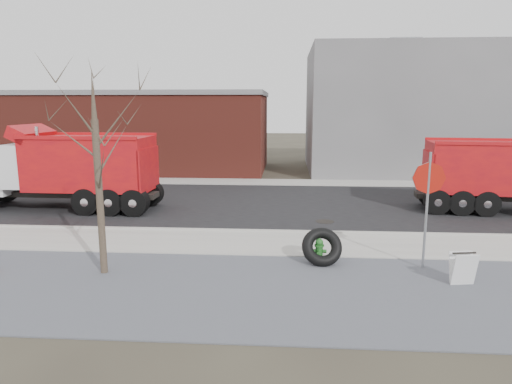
# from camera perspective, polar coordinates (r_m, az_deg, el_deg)

# --- Properties ---
(ground) EXTENTS (120.00, 120.00, 0.00)m
(ground) POSITION_cam_1_polar(r_m,az_deg,el_deg) (14.41, -2.44, -6.75)
(ground) COLOR #383328
(ground) RESTS_ON ground
(gravel_verge) EXTENTS (60.00, 5.00, 0.03)m
(gravel_verge) POSITION_cam_1_polar(r_m,az_deg,el_deg) (11.14, -4.47, -12.08)
(gravel_verge) COLOR slate
(gravel_verge) RESTS_ON ground
(sidewalk) EXTENTS (60.00, 2.50, 0.06)m
(sidewalk) POSITION_cam_1_polar(r_m,az_deg,el_deg) (14.64, -2.34, -6.35)
(sidewalk) COLOR #9E9B93
(sidewalk) RESTS_ON ground
(curb) EXTENTS (60.00, 0.15, 0.11)m
(curb) POSITION_cam_1_polar(r_m,az_deg,el_deg) (15.87, -1.83, -4.89)
(curb) COLOR #9E9B93
(curb) RESTS_ON ground
(road) EXTENTS (60.00, 9.40, 0.02)m
(road) POSITION_cam_1_polar(r_m,az_deg,el_deg) (20.47, -0.50, -1.43)
(road) COLOR black
(road) RESTS_ON ground
(far_sidewalk) EXTENTS (60.00, 2.00, 0.06)m
(far_sidewalk) POSITION_cam_1_polar(r_m,az_deg,el_deg) (26.06, 0.46, 1.25)
(far_sidewalk) COLOR #9E9B93
(far_sidewalk) RESTS_ON ground
(building_grey) EXTENTS (12.00, 10.00, 8.00)m
(building_grey) POSITION_cam_1_polar(r_m,az_deg,el_deg) (32.52, 17.43, 9.68)
(building_grey) COLOR gray
(building_grey) RESTS_ON ground
(building_brick) EXTENTS (20.20, 8.20, 5.30)m
(building_brick) POSITION_cam_1_polar(r_m,az_deg,el_deg) (32.80, -16.84, 7.36)
(building_brick) COLOR maroon
(building_brick) RESTS_ON ground
(bare_tree) EXTENTS (3.20, 3.20, 5.20)m
(bare_tree) POSITION_cam_1_polar(r_m,az_deg,el_deg) (12.07, -19.33, 5.23)
(bare_tree) COLOR #382D23
(bare_tree) RESTS_ON ground
(fire_hydrant) EXTENTS (0.41, 0.40, 0.73)m
(fire_hydrant) POSITION_cam_1_polar(r_m,az_deg,el_deg) (12.84, 7.89, -7.48)
(fire_hydrant) COLOR #245F24
(fire_hydrant) RESTS_ON ground
(truck_tire) EXTENTS (1.20, 0.99, 1.10)m
(truck_tire) POSITION_cam_1_polar(r_m,az_deg,el_deg) (12.80, 8.24, -6.82)
(truck_tire) COLOR black
(truck_tire) RESTS_ON ground
(stop_sign) EXTENTS (0.86, 0.07, 3.16)m
(stop_sign) POSITION_cam_1_polar(r_m,az_deg,el_deg) (12.73, 20.69, 0.06)
(stop_sign) COLOR gray
(stop_sign) RESTS_ON ground
(sandwich_board) EXTENTS (0.64, 0.46, 0.82)m
(sandwich_board) POSITION_cam_1_polar(r_m,az_deg,el_deg) (12.30, 24.45, -8.69)
(sandwich_board) COLOR silver
(sandwich_board) RESTS_ON ground
(dump_truck_red_b) EXTENTS (8.31, 2.62, 3.50)m
(dump_truck_red_b) POSITION_cam_1_polar(r_m,az_deg,el_deg) (20.66, -22.57, 2.85)
(dump_truck_red_b) COLOR black
(dump_truck_red_b) RESTS_ON ground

